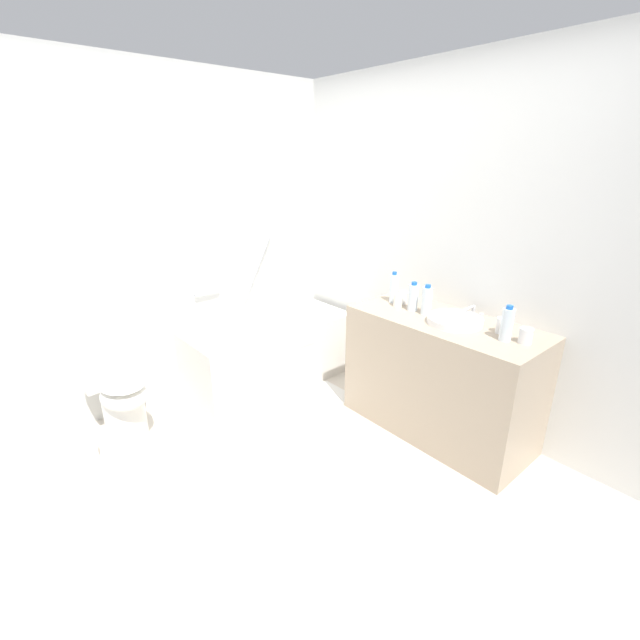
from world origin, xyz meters
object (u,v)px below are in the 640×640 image
Objects in this scene: water_bottle_2 at (413,297)px; water_bottle_3 at (427,301)px; bathtub at (270,349)px; drinking_glass_2 at (526,336)px; sink_basin at (455,320)px; bath_mat at (317,400)px; toilet at (120,395)px; drinking_glass_0 at (398,300)px; sink_faucet at (472,312)px; water_bottle_1 at (394,288)px; water_bottle_0 at (507,324)px; drinking_glass_3 at (403,297)px; toilet_paper_roll at (89,450)px; drinking_glass_1 at (501,326)px.

water_bottle_2 is 0.98× the size of water_bottle_3.
bathtub is 2.09m from drinking_glass_2.
bath_mat is at bearing 112.92° from sink_basin.
drinking_glass_0 reaches higher than toilet.
sink_faucet is 0.49m from drinking_glass_2.
sink_basin is 1.52× the size of water_bottle_1.
sink_basin is at bearing -67.08° from bath_mat.
bath_mat is at bearing 119.67° from water_bottle_3.
water_bottle_3 is 2.20× the size of drinking_glass_0.
water_bottle_0 is 2.28× the size of drinking_glass_3.
water_bottle_1 is at bearing 58.91° from toilet.
water_bottle_1 is at bearing 110.47° from drinking_glass_3.
sink_faucet is 0.51m from drinking_glass_3.
drinking_glass_2 is at bearing -88.06° from water_bottle_2.
drinking_glass_2 reaches higher than sink_basin.
toilet_paper_roll is (-2.09, 0.86, -0.84)m from drinking_glass_3.
water_bottle_0 is (-0.23, -0.36, 0.07)m from sink_faucet.
water_bottle_0 is 1.05× the size of water_bottle_2.
drinking_glass_2 is (0.03, -0.69, -0.05)m from water_bottle_3.
water_bottle_3 is 1.61× the size of toilet_paper_roll.
drinking_glass_2 is 1.70m from bath_mat.
sink_faucet is 0.59m from water_bottle_1.
drinking_glass_3 is (0.09, 0.85, -0.05)m from water_bottle_0.
drinking_glass_3 is (0.07, 0.49, 0.03)m from sink_basin.
sink_basin reaches higher than toilet.
water_bottle_0 is 2.77m from toilet_paper_roll.
sink_faucet is 0.73× the size of water_bottle_2.
bathtub is at bearing 104.74° from drinking_glass_2.
sink_faucet is 1.42m from bath_mat.
sink_faucet is 0.71× the size of water_bottle_3.
water_bottle_0 is at bearing -96.04° from drinking_glass_3.
toilet is 1.49m from bath_mat.
toilet_paper_roll is at bearing 146.18° from sink_basin.
toilet is at bearing 143.08° from sink_faucet.
drinking_glass_0 is (0.01, 0.83, -0.05)m from water_bottle_0.
water_bottle_2 is 1.18m from bath_mat.
bathtub is 1.74m from sink_faucet.
drinking_glass_0 is 0.98× the size of drinking_glass_1.
drinking_glass_1 is at bearing 76.87° from drinking_glass_2.
bath_mat is at bearing 122.83° from sink_faucet.
drinking_glass_0 is 1.04× the size of drinking_glass_2.
drinking_glass_0 is (-0.22, 0.47, 0.01)m from sink_faucet.
drinking_glass_1 is (-0.14, -0.28, 0.01)m from sink_faucet.
drinking_glass_3 is (1.81, -0.98, 0.57)m from toilet.
bathtub reaches higher than drinking_glass_3.
toilet is 2.51m from sink_faucet.
water_bottle_3 reaches higher than drinking_glass_0.
toilet is at bearing 132.74° from drinking_glass_2.
drinking_glass_2 reaches higher than sink_faucet.
water_bottle_1 is 0.12m from drinking_glass_0.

